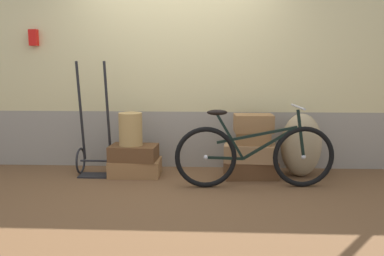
{
  "coord_description": "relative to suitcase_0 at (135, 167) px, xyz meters",
  "views": [
    {
      "loc": [
        0.42,
        -4.24,
        1.34
      ],
      "look_at": [
        0.21,
        0.21,
        0.6
      ],
      "focal_mm": 36.79,
      "sensor_mm": 36.0,
      "label": 1
    }
  ],
  "objects": [
    {
      "name": "ground",
      "position": [
        0.48,
        -0.33,
        -0.13
      ],
      "size": [
        9.22,
        5.2,
        0.06
      ],
      "primitive_type": "cube",
      "color": "brown"
    },
    {
      "name": "station_building",
      "position": [
        0.49,
        0.51,
        1.34
      ],
      "size": [
        7.22,
        0.74,
        2.86
      ],
      "color": "gray",
      "rests_on": "ground"
    },
    {
      "name": "suitcase_0",
      "position": [
        0.0,
        0.0,
        0.0
      ],
      "size": [
        0.61,
        0.41,
        0.2
      ],
      "primitive_type": "cube",
      "rotation": [
        0.0,
        0.0,
        0.01
      ],
      "color": "olive",
      "rests_on": "ground"
    },
    {
      "name": "suitcase_1",
      "position": [
        -0.01,
        -0.02,
        0.19
      ],
      "size": [
        0.57,
        0.39,
        0.18
      ],
      "primitive_type": "cube",
      "rotation": [
        0.0,
        0.0,
        -0.07
      ],
      "color": "brown",
      "rests_on": "suitcase_0"
    },
    {
      "name": "suitcase_2",
      "position": [
        1.38,
        -0.01,
        0.0
      ],
      "size": [
        0.64,
        0.42,
        0.2
      ],
      "primitive_type": "cube",
      "rotation": [
        0.0,
        0.0,
        0.07
      ],
      "color": "brown",
      "rests_on": "ground"
    },
    {
      "name": "suitcase_3",
      "position": [
        1.37,
        -0.02,
        0.2
      ],
      "size": [
        0.62,
        0.41,
        0.2
      ],
      "primitive_type": "cube",
      "rotation": [
        0.0,
        0.0,
        -0.09
      ],
      "color": "#9E754C",
      "rests_on": "suitcase_2"
    },
    {
      "name": "suitcase_4",
      "position": [
        1.4,
        -0.02,
        0.38
      ],
      "size": [
        0.42,
        0.29,
        0.14
      ],
      "primitive_type": "cube",
      "rotation": [
        0.0,
        0.0,
        -0.07
      ],
      "color": "olive",
      "rests_on": "suitcase_3"
    },
    {
      "name": "suitcase_5",
      "position": [
        1.4,
        -0.01,
        0.55
      ],
      "size": [
        0.45,
        0.31,
        0.21
      ],
      "primitive_type": "cube",
      "rotation": [
        0.0,
        0.0,
        0.03
      ],
      "color": "olive",
      "rests_on": "suitcase_4"
    },
    {
      "name": "wicker_basket",
      "position": [
        -0.04,
        -0.02,
        0.47
      ],
      "size": [
        0.28,
        0.28,
        0.39
      ],
      "primitive_type": "cylinder",
      "color": "#A8844C",
      "rests_on": "suitcase_1"
    },
    {
      "name": "luggage_trolley",
      "position": [
        -0.49,
        0.04,
        0.21
      ],
      "size": [
        0.41,
        0.38,
        1.37
      ],
      "color": "black",
      "rests_on": "ground"
    },
    {
      "name": "burlap_sack",
      "position": [
        1.98,
        0.06,
        0.28
      ],
      "size": [
        0.48,
        0.4,
        0.76
      ],
      "primitive_type": "ellipsoid",
      "color": "#9E8966",
      "rests_on": "ground"
    },
    {
      "name": "bicycle",
      "position": [
        1.38,
        -0.39,
        0.26
      ],
      "size": [
        1.73,
        0.46,
        0.89
      ],
      "color": "black",
      "rests_on": "ground"
    }
  ]
}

